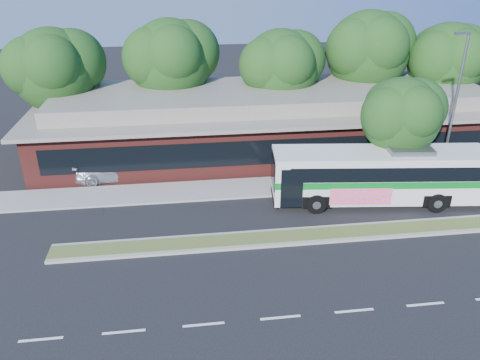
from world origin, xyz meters
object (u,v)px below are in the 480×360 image
(lamp_post, at_px, (454,105))
(sidewalk_tree, at_px, (406,114))
(transit_bus, at_px, (380,172))
(sedan, at_px, (114,169))

(lamp_post, xyz_separation_m, sidewalk_tree, (-3.24, -0.59, -0.22))
(lamp_post, height_order, transit_bus, lamp_post)
(lamp_post, distance_m, sidewalk_tree, 3.30)
(sedan, distance_m, sidewalk_tree, 17.90)
(lamp_post, relative_size, sidewalk_tree, 1.33)
(sedan, height_order, sidewalk_tree, sidewalk_tree)
(sedan, bearing_deg, lamp_post, -104.42)
(sedan, bearing_deg, transit_bus, -114.76)
(transit_bus, bearing_deg, lamp_post, 29.96)
(lamp_post, xyz_separation_m, transit_bus, (-5.05, -2.21, -3.03))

